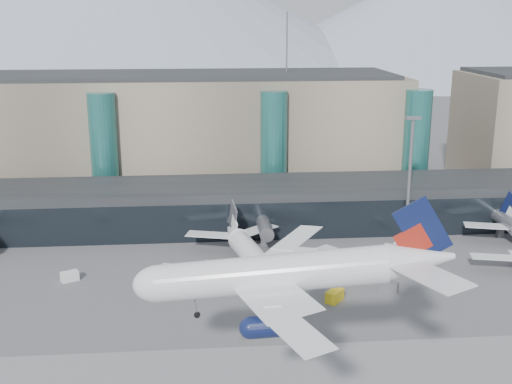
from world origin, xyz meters
The scene contains 12 objects.
ground centered at (0.00, 0.00, 0.00)m, with size 900.00×900.00×0.00m, color #515154.
concourse centered at (-0.02, 57.73, 4.97)m, with size 170.00×27.00×10.00m.
terminal_main centered at (-25.00, 90.00, 15.44)m, with size 130.00×30.00×31.00m.
teal_towers centered at (-14.99, 74.01, 14.01)m, with size 116.40×19.40×46.00m.
mountain_ridge centered at (15.97, 380.00, 45.74)m, with size 910.00×400.00×110.00m.
lightmast_mid centered at (30.00, 48.00, 14.42)m, with size 3.00×1.20×25.60m.
hero_jet centered at (-1.43, -12.02, 19.23)m, with size 36.32×36.20×11.77m.
jet_parked_mid centered at (-3.57, 32.41, 4.34)m, with size 34.74×35.69×11.47m.
veh_a centered at (-35.76, 31.02, 0.83)m, with size 2.95×1.66×1.66m, color silver.
veh_c centered at (18.76, 21.84, 0.86)m, with size 3.11×1.64×1.73m, color #504F55.
veh_d centered at (26.89, 40.44, 0.76)m, with size 2.68×1.43×1.53m, color silver.
veh_h centered at (8.89, 18.77, 0.95)m, with size 3.42×1.80×1.89m, color gold.
Camera 1 is at (-12.05, -75.84, 44.80)m, focal length 45.00 mm.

